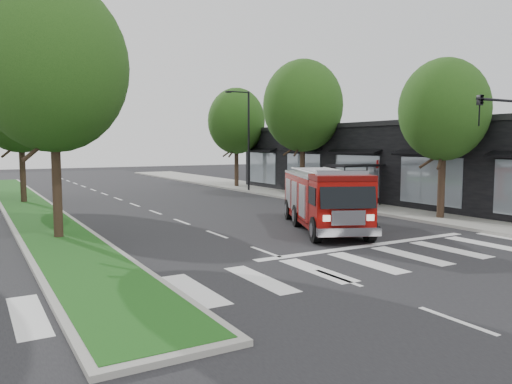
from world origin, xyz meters
The scene contains 12 objects.
ground centered at (0.00, 0.00, 0.00)m, with size 140.00×140.00×0.00m, color black.
sidewalk_right centered at (12.50, 10.00, 0.07)m, with size 5.00×80.00×0.15m, color gray.
median centered at (-6.00, 18.00, 0.08)m, with size 3.00×50.00×0.15m.
storefront_row centered at (17.00, 10.00, 2.50)m, with size 8.00×30.00×5.00m, color black.
bus_shelter centered at (11.20, 8.15, 2.04)m, with size 3.20×1.60×2.61m.
tree_right_near centered at (11.50, 2.00, 5.51)m, with size 4.40×4.40×8.05m.
tree_right_mid centered at (11.50, 14.00, 6.49)m, with size 5.60×5.60×9.72m.
tree_right_far centered at (11.50, 24.00, 5.84)m, with size 5.00×5.00×8.73m.
tree_median_near centered at (-6.00, 6.00, 6.81)m, with size 5.80×5.80×10.16m.
tree_median_far centered at (-6.00, 20.00, 6.49)m, with size 5.60×5.60×9.72m.
streetlight_right_far centered at (10.35, 20.00, 4.48)m, with size 2.11×0.20×8.00m.
fire_engine centered at (4.79, 2.84, 1.34)m, with size 5.45×8.30×2.78m.
Camera 1 is at (-9.00, -14.89, 3.81)m, focal length 35.00 mm.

